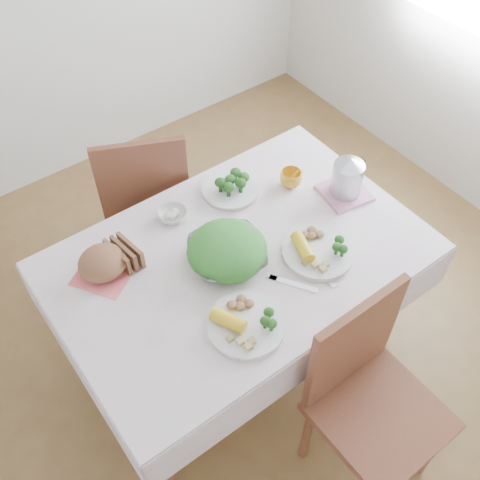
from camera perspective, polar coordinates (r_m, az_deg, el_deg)
floor at (r=2.92m, az=-0.08°, el=-11.01°), size 3.60×3.60×0.00m
dining_table at (r=2.60m, az=-0.09°, el=-6.90°), size 1.40×0.90×0.75m
tablecloth at (r=2.29m, az=-0.10°, el=-1.57°), size 1.50×1.00×0.01m
chair_near at (r=2.31m, az=13.98°, el=-17.14°), size 0.45×0.45×0.99m
chair_far at (r=2.98m, az=-9.44°, el=4.44°), size 0.59×0.59×0.98m
salad_bowl at (r=2.24m, az=-1.30°, el=-1.48°), size 0.38×0.38×0.07m
dinner_plate_left at (r=2.08m, az=0.61°, el=-8.61°), size 0.31×0.31×0.02m
dinner_plate_right at (r=2.30m, az=7.90°, el=-1.24°), size 0.42×0.42×0.02m
broccoli_plate at (r=2.53m, az=-0.98°, el=5.10°), size 0.31×0.31×0.02m
napkin at (r=2.29m, az=-13.55°, el=-3.18°), size 0.29×0.29×0.00m
bread_loaf at (r=2.25m, az=-13.80°, el=-2.31°), size 0.20×0.18×0.11m
fruit_bowl at (r=2.43m, az=-6.87°, el=2.56°), size 0.15×0.15×0.04m
yellow_mug at (r=2.55m, az=5.20°, el=6.25°), size 0.10×0.10×0.08m
pink_tray at (r=2.57m, az=10.56°, el=4.77°), size 0.23×0.23×0.02m
electric_kettle at (r=2.49m, az=10.92°, el=6.62°), size 0.16×0.16×0.19m
fork_left at (r=2.21m, az=5.45°, el=-4.46°), size 0.13×0.18×0.00m
fork_right at (r=2.26m, az=8.12°, el=-2.96°), size 0.04×0.21×0.00m
knife at (r=2.10m, az=2.46°, el=-8.35°), size 0.17×0.08×0.00m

